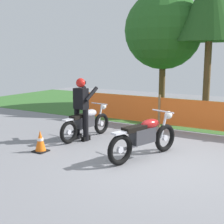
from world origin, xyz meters
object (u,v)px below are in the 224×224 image
motorcycle_trailing (144,137)px  rider_lead (81,107)px  traffic_cone (40,141)px  motorcycle_lead (86,122)px

motorcycle_trailing → rider_lead: (-2.14, 0.52, 0.43)m
rider_lead → traffic_cone: rider_lead is taller
motorcycle_lead → rider_lead: bearing=-179.4°
motorcycle_lead → traffic_cone: (-0.21, -1.60, -0.19)m
motorcycle_trailing → traffic_cone: motorcycle_trailing is taller
motorcycle_trailing → traffic_cone: size_ratio=3.92×
motorcycle_trailing → rider_lead: size_ratio=1.23×
rider_lead → motorcycle_trailing: bearing=-97.4°
motorcycle_trailing → traffic_cone: 2.50m
motorcycle_lead → traffic_cone: bearing=179.0°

